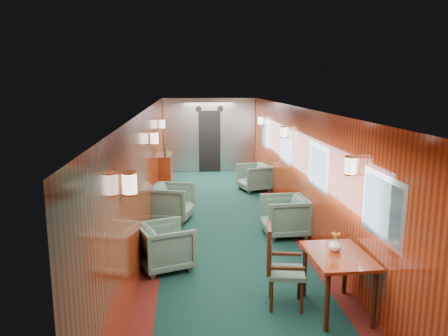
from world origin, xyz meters
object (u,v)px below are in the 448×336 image
object	(u,v)px
credenza	(166,171)
armchair_left_near	(166,246)
dining_table	(338,263)
side_chair	(278,263)
armchair_left_far	(172,202)
armchair_right_far	(254,177)
armchair_right_near	(284,216)

from	to	relation	value
credenza	armchair_left_near	world-z (taller)	credenza
dining_table	side_chair	size ratio (longest dim) A/B	0.96
side_chair	credenza	distance (m)	6.85
credenza	armchair_left_far	bearing A→B (deg)	-84.86
dining_table	side_chair	distance (m)	0.75
credenza	armchair_right_far	world-z (taller)	credenza
dining_table	credenza	size ratio (longest dim) A/B	0.85
armchair_right_near	credenza	bearing A→B (deg)	-151.25
dining_table	armchair_left_far	bearing A→B (deg)	116.90
armchair_left_near	armchair_left_far	world-z (taller)	armchair_left_far
armchair_right_near	side_chair	bearing A→B (deg)	-17.09
dining_table	armchair_right_near	distance (m)	2.87
armchair_right_far	armchair_right_near	bearing A→B (deg)	-15.88
armchair_left_far	dining_table	bearing A→B (deg)	-135.95
credenza	side_chair	bearing A→B (deg)	-75.37
side_chair	armchair_left_near	size ratio (longest dim) A/B	1.37
armchair_left_near	armchair_left_far	distance (m)	2.50
armchair_left_far	armchair_right_near	size ratio (longest dim) A/B	1.00
side_chair	armchair_right_far	world-z (taller)	side_chair
armchair_left_far	armchair_right_near	world-z (taller)	armchair_left_far
dining_table	armchair_left_far	size ratio (longest dim) A/B	1.25
armchair_left_near	armchair_right_near	world-z (taller)	armchair_right_near
armchair_left_near	armchair_right_far	world-z (taller)	armchair_left_near
credenza	armchair_right_far	bearing A→B (deg)	-10.23
dining_table	armchair_right_far	bearing A→B (deg)	88.79
side_chair	armchair_right_far	bearing A→B (deg)	93.28
dining_table	armchair_left_near	distance (m)	2.71
dining_table	credenza	xyz separation A→B (m)	(-2.44, 6.83, -0.16)
side_chair	credenza	world-z (taller)	credenza
dining_table	armchair_right_far	size ratio (longest dim) A/B	1.33
side_chair	armchair_right_near	world-z (taller)	side_chair
armchair_left_near	armchair_right_near	size ratio (longest dim) A/B	0.95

